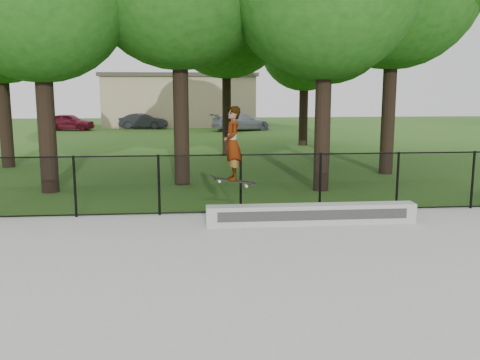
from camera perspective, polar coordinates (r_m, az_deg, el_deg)
The scene contains 10 objects.
ground at distance 7.79m, azimuth 4.34°, elevation -14.08°, with size 100.00×100.00×0.00m, color #285618.
concrete_slab at distance 7.77m, azimuth 4.34°, elevation -13.88°, with size 14.00×12.00×0.06m, color #A9AAA5.
grind_ledge at distance 12.37m, azimuth 7.64°, elevation -3.64°, with size 4.83×0.40×0.46m, color #A3A39E.
car_a at distance 41.95m, azimuth -17.76°, elevation 5.92°, with size 1.46×3.61×1.24m, color maroon.
car_b at distance 42.14m, azimuth -10.26°, elevation 6.21°, with size 1.26×3.26×1.19m, color black.
car_c at distance 39.73m, azimuth 0.13°, elevation 6.23°, with size 1.81×4.10×1.30m, color #A4A8BA.
skater_airborne at distance 11.79m, azimuth -0.79°, elevation 3.77°, with size 0.84×0.62×1.78m.
chainlink_fence at distance 13.18m, azimuth 0.07°, elevation -0.39°, with size 16.06×0.06×1.50m.
tree_row at distance 20.70m, azimuth -0.56°, elevation 18.48°, with size 20.30×18.19×9.97m.
distant_building at distance 45.03m, azimuth -6.44°, elevation 8.53°, with size 12.40×6.40×4.30m.
Camera 1 is at (-1.24, -7.01, 3.16)m, focal length 40.00 mm.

